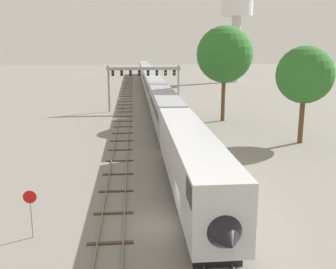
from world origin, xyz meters
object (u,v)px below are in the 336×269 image
stop_sign (31,207)px  trackside_tree_mid (225,55)px  water_tower (237,16)px  signal_gantry (144,77)px  passenger_train (152,84)px  trackside_tree_left (305,75)px

stop_sign → trackside_tree_mid: (18.94, 34.16, 7.65)m
water_tower → stop_sign: bearing=-111.0°
signal_gantry → stop_sign: 44.39m
signal_gantry → water_tower: 59.05m
passenger_train → signal_gantry: size_ratio=11.33×
signal_gantry → stop_sign: size_ratio=4.20×
stop_sign → water_tower: bearing=69.0°
passenger_train → water_tower: water_tower is taller
signal_gantry → water_tower: bearing=60.6°
trackside_tree_left → trackside_tree_mid: (-5.78, 13.83, 1.88)m
passenger_train → stop_sign: size_ratio=47.60×
signal_gantry → trackside_tree_mid: size_ratio=0.89×
passenger_train → trackside_tree_left: bearing=-71.1°
signal_gantry → water_tower: (28.25, 50.14, 13.20)m
passenger_train → stop_sign: bearing=-99.0°
water_tower → stop_sign: size_ratio=8.42×
passenger_train → trackside_tree_left: trackside_tree_left is taller
trackside_tree_mid → stop_sign: bearing=-119.0°
trackside_tree_left → signal_gantry: bearing=126.2°
water_tower → trackside_tree_left: bearing=-98.7°
signal_gantry → water_tower: size_ratio=0.50×
signal_gantry → trackside_tree_mid: 15.09m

